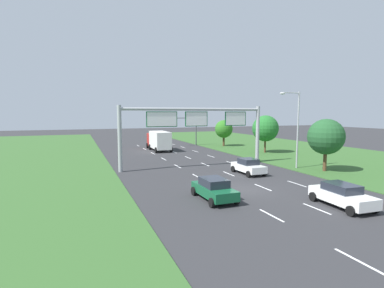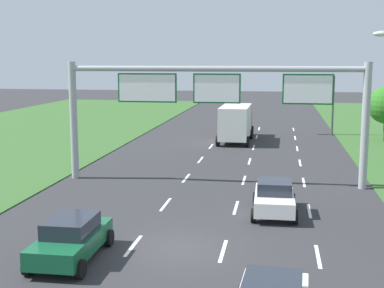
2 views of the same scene
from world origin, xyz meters
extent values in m
plane|color=#2D2D30|center=(0.00, 0.00, 0.00)|extent=(200.00, 200.00, 0.00)
cube|color=#335B28|center=(21.00, 10.00, 0.03)|extent=(24.00, 120.00, 0.06)
cube|color=white|center=(-1.75, -12.00, 0.00)|extent=(0.14, 2.40, 0.01)
cube|color=white|center=(-1.75, -6.00, 0.00)|extent=(0.14, 2.40, 0.01)
cube|color=white|center=(-1.75, 0.00, 0.00)|extent=(0.14, 2.40, 0.01)
cube|color=white|center=(-1.75, 6.00, 0.00)|extent=(0.14, 2.40, 0.01)
cube|color=white|center=(-1.75, 12.00, 0.00)|extent=(0.14, 2.40, 0.01)
cube|color=white|center=(-1.75, 18.00, 0.00)|extent=(0.14, 2.40, 0.01)
cube|color=white|center=(-1.75, 24.00, 0.00)|extent=(0.14, 2.40, 0.01)
cube|color=white|center=(-1.75, 30.00, 0.00)|extent=(0.14, 2.40, 0.01)
cube|color=white|center=(-1.75, 36.00, 0.00)|extent=(0.14, 2.40, 0.01)
cube|color=white|center=(1.75, -6.00, 0.00)|extent=(0.14, 2.40, 0.01)
cube|color=white|center=(1.75, 0.00, 0.00)|extent=(0.14, 2.40, 0.01)
cube|color=white|center=(1.75, 6.00, 0.00)|extent=(0.14, 2.40, 0.01)
cube|color=white|center=(1.75, 12.00, 0.00)|extent=(0.14, 2.40, 0.01)
cube|color=white|center=(1.75, 18.00, 0.00)|extent=(0.14, 2.40, 0.01)
cube|color=white|center=(1.75, 24.00, 0.00)|extent=(0.14, 2.40, 0.01)
cube|color=white|center=(1.75, 30.00, 0.00)|extent=(0.14, 2.40, 0.01)
cube|color=white|center=(1.75, 36.00, 0.00)|extent=(0.14, 2.40, 0.01)
cube|color=white|center=(5.25, -6.00, 0.00)|extent=(0.14, 2.40, 0.01)
cube|color=white|center=(5.25, 0.00, 0.00)|extent=(0.14, 2.40, 0.01)
cube|color=white|center=(5.25, 6.00, 0.00)|extent=(0.14, 2.40, 0.01)
cube|color=white|center=(5.25, 12.00, 0.00)|extent=(0.14, 2.40, 0.01)
cube|color=white|center=(5.25, 18.00, 0.00)|extent=(0.14, 2.40, 0.01)
cube|color=white|center=(5.25, 24.00, 0.00)|extent=(0.14, 2.40, 0.01)
cube|color=white|center=(5.25, 30.00, 0.00)|extent=(0.14, 2.40, 0.01)
cube|color=white|center=(5.25, 36.00, 0.00)|extent=(0.14, 2.40, 0.01)
cube|color=#145633|center=(-3.57, -1.73, 0.65)|extent=(1.85, 4.26, 0.66)
cube|color=#232833|center=(-3.57, -1.69, 1.26)|extent=(1.57, 2.15, 0.57)
cylinder|color=black|center=(-4.51, -0.17, 0.32)|extent=(0.23, 0.64, 0.64)
cylinder|color=black|center=(-2.66, -0.15, 0.32)|extent=(0.23, 0.64, 0.64)
cylinder|color=black|center=(-4.48, -3.31, 0.32)|extent=(0.23, 0.64, 0.64)
cylinder|color=black|center=(-2.63, -3.29, 0.32)|extent=(0.23, 0.64, 0.64)
cube|color=white|center=(3.62, -6.26, 0.66)|extent=(2.07, 4.46, 0.69)
cube|color=#232833|center=(3.63, -6.17, 1.27)|extent=(1.63, 2.26, 0.53)
cylinder|color=black|center=(2.77, -4.58, 0.32)|extent=(0.25, 0.65, 0.64)
cylinder|color=black|center=(4.65, -4.68, 0.32)|extent=(0.25, 0.65, 0.64)
cylinder|color=black|center=(2.59, -7.84, 0.32)|extent=(0.25, 0.65, 0.64)
cylinder|color=black|center=(4.47, -7.95, 0.32)|extent=(0.25, 0.65, 0.64)
cube|color=white|center=(3.59, 5.25, 0.66)|extent=(1.85, 4.05, 0.67)
cube|color=#232833|center=(3.59, 5.27, 1.28)|extent=(1.59, 1.80, 0.58)
cylinder|color=black|center=(2.65, 6.69, 0.32)|extent=(0.23, 0.64, 0.64)
cylinder|color=black|center=(4.47, 6.72, 0.32)|extent=(0.23, 0.64, 0.64)
cylinder|color=black|center=(2.70, 3.77, 0.32)|extent=(0.23, 0.64, 0.64)
cylinder|color=black|center=(4.52, 3.80, 0.32)|extent=(0.23, 0.64, 0.64)
cube|color=#B21E19|center=(0.11, 30.51, 1.55)|extent=(2.23, 2.13, 2.20)
cube|color=silver|center=(0.04, 26.43, 1.81)|extent=(2.45, 5.81, 2.71)
cylinder|color=black|center=(-1.02, 31.03, 0.45)|extent=(0.29, 0.90, 0.90)
cylinder|color=black|center=(1.24, 30.99, 0.45)|extent=(0.29, 0.90, 0.90)
cylinder|color=black|center=(-1.13, 28.73, 0.45)|extent=(0.29, 0.90, 0.90)
cylinder|color=black|center=(1.29, 28.69, 0.45)|extent=(0.29, 0.90, 0.90)
cylinder|color=black|center=(-1.20, 24.16, 0.45)|extent=(0.29, 0.90, 0.90)
cylinder|color=black|center=(1.22, 24.12, 0.45)|extent=(0.29, 0.90, 0.90)
cylinder|color=#9EA0A5|center=(-8.40, 10.99, 3.50)|extent=(0.44, 0.44, 7.00)
cylinder|color=#9EA0A5|center=(8.40, 10.99, 3.50)|extent=(0.44, 0.44, 7.00)
cylinder|color=#9EA0A5|center=(0.00, 10.99, 6.60)|extent=(16.80, 0.32, 0.32)
cube|color=#0C5B28|center=(-3.85, 10.99, 5.50)|extent=(3.46, 0.12, 1.68)
cube|color=white|center=(-3.85, 10.92, 5.50)|extent=(3.30, 0.01, 1.52)
cube|color=#0C5B28|center=(0.20, 10.99, 5.50)|extent=(2.70, 0.12, 1.68)
cube|color=white|center=(0.20, 10.92, 5.50)|extent=(2.54, 0.01, 1.52)
cube|color=#0C5B28|center=(5.25, 10.99, 5.50)|extent=(2.77, 0.12, 1.68)
cube|color=white|center=(5.25, 10.92, 5.50)|extent=(2.61, 0.01, 1.52)
cylinder|color=#47494F|center=(8.70, 32.19, 2.80)|extent=(0.20, 0.20, 5.60)
cylinder|color=#47494F|center=(6.45, 32.19, 5.25)|extent=(4.50, 0.14, 0.14)
cube|color=black|center=(4.20, 32.19, 4.60)|extent=(0.32, 0.36, 1.10)
sphere|color=red|center=(4.20, 31.99, 4.97)|extent=(0.22, 0.22, 0.22)
sphere|color=orange|center=(4.20, 31.99, 4.60)|extent=(0.22, 0.22, 0.22)
sphere|color=green|center=(4.20, 31.99, 4.23)|extent=(0.22, 0.22, 0.22)
cylinder|color=#9EA0A5|center=(10.24, 5.92, 4.25)|extent=(0.18, 0.18, 8.50)
cylinder|color=#9EA0A5|center=(9.14, 5.92, 8.35)|extent=(2.20, 0.10, 0.10)
ellipsoid|color=silver|center=(8.04, 5.92, 8.25)|extent=(0.64, 0.32, 0.24)
cylinder|color=#513823|center=(11.80, 3.42, 1.15)|extent=(0.36, 0.36, 2.29)
sphere|color=#225229|center=(11.80, 3.42, 3.70)|extent=(3.75, 3.75, 3.75)
cylinder|color=#513823|center=(14.62, 18.25, 1.15)|extent=(0.28, 0.28, 2.29)
sphere|color=#236A2A|center=(14.62, 18.25, 3.81)|extent=(4.03, 4.03, 4.03)
cylinder|color=#513823|center=(12.93, 28.91, 0.99)|extent=(0.39, 0.39, 1.99)
sphere|color=#2D6E20|center=(12.93, 28.91, 3.22)|extent=(3.29, 3.29, 3.29)
camera|label=1|loc=(-12.57, -20.64, 6.18)|focal=28.00mm
camera|label=2|loc=(3.68, -19.19, 7.17)|focal=50.00mm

